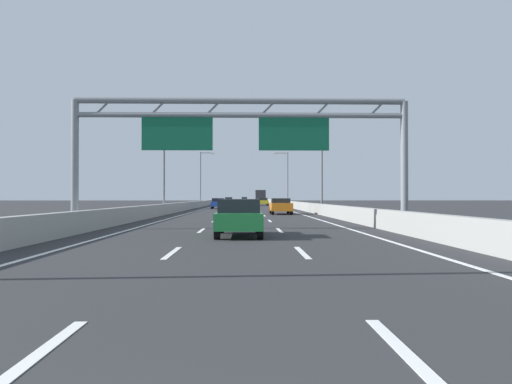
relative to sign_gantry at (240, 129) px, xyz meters
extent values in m
plane|color=#2D2D30|center=(0.06, 77.44, -4.81)|extent=(260.00, 260.00, 0.00)
cube|color=white|center=(-1.74, -19.06, -4.81)|extent=(0.16, 3.00, 0.01)
cube|color=white|center=(-1.74, -10.06, -4.81)|extent=(0.16, 3.00, 0.01)
cube|color=white|center=(-1.74, -1.06, -4.81)|extent=(0.16, 3.00, 0.01)
cube|color=white|center=(-1.74, 7.94, -4.81)|extent=(0.16, 3.00, 0.01)
cube|color=white|center=(-1.74, 16.94, -4.81)|extent=(0.16, 3.00, 0.01)
cube|color=white|center=(-1.74, 25.94, -4.81)|extent=(0.16, 3.00, 0.01)
cube|color=white|center=(-1.74, 34.94, -4.81)|extent=(0.16, 3.00, 0.01)
cube|color=white|center=(-1.74, 43.94, -4.81)|extent=(0.16, 3.00, 0.01)
cube|color=white|center=(-1.74, 52.94, -4.81)|extent=(0.16, 3.00, 0.01)
cube|color=white|center=(-1.74, 61.94, -4.81)|extent=(0.16, 3.00, 0.01)
cube|color=white|center=(-1.74, 70.94, -4.81)|extent=(0.16, 3.00, 0.01)
cube|color=white|center=(-1.74, 79.94, -4.81)|extent=(0.16, 3.00, 0.01)
cube|color=white|center=(-1.74, 88.94, -4.81)|extent=(0.16, 3.00, 0.01)
cube|color=white|center=(-1.74, 97.94, -4.81)|extent=(0.16, 3.00, 0.01)
cube|color=white|center=(-1.74, 106.94, -4.81)|extent=(0.16, 3.00, 0.01)
cube|color=white|center=(-1.74, 115.94, -4.81)|extent=(0.16, 3.00, 0.01)
cube|color=white|center=(-1.74, 124.94, -4.81)|extent=(0.16, 3.00, 0.01)
cube|color=white|center=(-1.74, 133.94, -4.81)|extent=(0.16, 3.00, 0.01)
cube|color=white|center=(1.86, -19.06, -4.81)|extent=(0.16, 3.00, 0.01)
cube|color=white|center=(1.86, -10.06, -4.81)|extent=(0.16, 3.00, 0.01)
cube|color=white|center=(1.86, -1.06, -4.81)|extent=(0.16, 3.00, 0.01)
cube|color=white|center=(1.86, 7.94, -4.81)|extent=(0.16, 3.00, 0.01)
cube|color=white|center=(1.86, 16.94, -4.81)|extent=(0.16, 3.00, 0.01)
cube|color=white|center=(1.86, 25.94, -4.81)|extent=(0.16, 3.00, 0.01)
cube|color=white|center=(1.86, 34.94, -4.81)|extent=(0.16, 3.00, 0.01)
cube|color=white|center=(1.86, 43.94, -4.81)|extent=(0.16, 3.00, 0.01)
cube|color=white|center=(1.86, 52.94, -4.81)|extent=(0.16, 3.00, 0.01)
cube|color=white|center=(1.86, 61.94, -4.81)|extent=(0.16, 3.00, 0.01)
cube|color=white|center=(1.86, 70.94, -4.81)|extent=(0.16, 3.00, 0.01)
cube|color=white|center=(1.86, 79.94, -4.81)|extent=(0.16, 3.00, 0.01)
cube|color=white|center=(1.86, 88.94, -4.81)|extent=(0.16, 3.00, 0.01)
cube|color=white|center=(1.86, 97.94, -4.81)|extent=(0.16, 3.00, 0.01)
cube|color=white|center=(1.86, 106.94, -4.81)|extent=(0.16, 3.00, 0.01)
cube|color=white|center=(1.86, 115.94, -4.81)|extent=(0.16, 3.00, 0.01)
cube|color=white|center=(1.86, 124.94, -4.81)|extent=(0.16, 3.00, 0.01)
cube|color=white|center=(1.86, 133.94, -4.81)|extent=(0.16, 3.00, 0.01)
cube|color=white|center=(-5.19, 65.44, -4.81)|extent=(0.16, 176.00, 0.01)
cube|color=white|center=(5.31, 65.44, -4.81)|extent=(0.16, 176.00, 0.01)
cube|color=#9E9E99|center=(-6.84, 87.44, -4.34)|extent=(0.45, 220.00, 0.95)
cube|color=#9E9E99|center=(6.96, 87.44, -4.34)|extent=(0.45, 220.00, 0.95)
cylinder|color=gray|center=(-7.89, 0.00, -1.71)|extent=(0.36, 0.36, 6.20)
cylinder|color=gray|center=(8.00, 0.00, -1.71)|extent=(0.36, 0.36, 6.20)
cylinder|color=gray|center=(0.06, 0.00, 1.39)|extent=(15.89, 0.32, 0.32)
cylinder|color=gray|center=(0.06, 0.00, 0.69)|extent=(15.89, 0.26, 0.26)
cylinder|color=gray|center=(-6.57, 0.00, 1.04)|extent=(0.74, 0.10, 0.74)
cylinder|color=gray|center=(-3.92, 0.00, 1.04)|extent=(0.74, 0.10, 0.74)
cylinder|color=gray|center=(-1.27, 0.00, 1.04)|extent=(0.74, 0.10, 0.74)
cylinder|color=gray|center=(1.38, 0.00, 1.04)|extent=(0.74, 0.10, 0.74)
cylinder|color=gray|center=(4.03, 0.00, 1.04)|extent=(0.74, 0.10, 0.74)
cylinder|color=gray|center=(6.68, 0.00, 1.04)|extent=(0.74, 0.10, 0.74)
cube|color=#0F5B3D|center=(-3.00, 0.00, -0.21)|extent=(3.40, 0.12, 1.60)
cube|color=#0F5B3D|center=(2.62, 0.00, -0.21)|extent=(3.40, 0.12, 1.60)
cylinder|color=slate|center=(-7.64, 24.21, -0.06)|extent=(0.20, 0.20, 9.50)
cylinder|color=slate|center=(-6.54, 24.21, 4.54)|extent=(2.20, 0.12, 0.12)
cube|color=#F2EAC6|center=(-5.44, 24.21, 4.44)|extent=(0.56, 0.28, 0.20)
cylinder|color=slate|center=(7.76, 24.21, -0.06)|extent=(0.20, 0.20, 9.50)
cylinder|color=slate|center=(6.66, 24.21, 4.54)|extent=(2.20, 0.12, 0.12)
cube|color=#F2EAC6|center=(5.56, 24.21, 4.44)|extent=(0.56, 0.28, 0.20)
cylinder|color=slate|center=(-7.64, 63.01, -0.06)|extent=(0.20, 0.20, 9.50)
cylinder|color=slate|center=(-6.54, 63.01, 4.54)|extent=(2.20, 0.12, 0.12)
cube|color=#F2EAC6|center=(-5.44, 63.01, 4.44)|extent=(0.56, 0.28, 0.20)
cylinder|color=slate|center=(7.76, 63.01, -0.06)|extent=(0.20, 0.20, 9.50)
cylinder|color=slate|center=(6.66, 63.01, 4.54)|extent=(2.20, 0.12, 0.12)
cube|color=#F2EAC6|center=(5.56, 63.01, 4.44)|extent=(0.56, 0.28, 0.20)
cube|color=#1E7A38|center=(0.03, -4.19, -4.18)|extent=(1.79, 4.26, 0.63)
cube|color=black|center=(0.03, -4.57, -3.61)|extent=(1.57, 1.96, 0.52)
cylinder|color=black|center=(-0.75, -2.62, -4.49)|extent=(0.22, 0.64, 0.64)
cylinder|color=black|center=(0.82, -2.62, -4.49)|extent=(0.22, 0.64, 0.64)
cylinder|color=black|center=(-0.75, -5.77, -4.49)|extent=(0.22, 0.64, 0.64)
cylinder|color=black|center=(0.82, -5.77, -4.49)|extent=(0.22, 0.64, 0.64)
cube|color=orange|center=(3.47, 20.56, -4.15)|extent=(1.85, 4.30, 0.69)
cube|color=black|center=(3.47, 20.79, -3.59)|extent=(1.63, 1.93, 0.42)
cylinder|color=black|center=(2.66, 22.17, -4.49)|extent=(0.22, 0.64, 0.64)
cylinder|color=black|center=(4.28, 22.17, -4.49)|extent=(0.22, 0.64, 0.64)
cylinder|color=black|center=(2.66, 18.96, -4.49)|extent=(0.22, 0.64, 0.64)
cylinder|color=black|center=(4.28, 18.96, -4.49)|extent=(0.22, 0.64, 0.64)
cube|color=#A8ADB2|center=(-3.55, 90.00, -4.14)|extent=(1.85, 4.33, 0.71)
cube|color=black|center=(-3.55, 89.37, -3.54)|extent=(1.63, 1.91, 0.50)
cylinder|color=black|center=(-4.36, 91.61, -4.49)|extent=(0.22, 0.64, 0.64)
cylinder|color=black|center=(-2.73, 91.61, -4.49)|extent=(0.22, 0.64, 0.64)
cylinder|color=black|center=(-4.36, 88.38, -4.49)|extent=(0.22, 0.64, 0.64)
cylinder|color=black|center=(-2.73, 88.38, -4.49)|extent=(0.22, 0.64, 0.64)
cube|color=#2347AD|center=(-3.31, 41.77, -4.18)|extent=(1.82, 4.39, 0.63)
cube|color=black|center=(-3.31, 41.54, -3.64)|extent=(1.60, 2.08, 0.45)
cylinder|color=black|center=(-4.10, 43.42, -4.49)|extent=(0.22, 0.64, 0.64)
cylinder|color=black|center=(-2.51, 43.42, -4.49)|extent=(0.22, 0.64, 0.64)
cylinder|color=black|center=(-4.10, 40.13, -4.49)|extent=(0.22, 0.64, 0.64)
cylinder|color=black|center=(-2.51, 40.13, -4.49)|extent=(0.22, 0.64, 0.64)
cube|color=silver|center=(-0.01, 116.62, -4.14)|extent=(1.77, 4.64, 0.71)
cube|color=black|center=(-0.01, 116.65, -3.51)|extent=(1.56, 1.90, 0.54)
cylinder|color=black|center=(-0.79, 118.39, -4.49)|extent=(0.22, 0.64, 0.64)
cylinder|color=black|center=(0.76, 118.39, -4.49)|extent=(0.22, 0.64, 0.64)
cylinder|color=black|center=(-0.79, 114.85, -4.49)|extent=(0.22, 0.64, 0.64)
cylinder|color=black|center=(0.76, 114.85, -4.49)|extent=(0.22, 0.64, 0.64)
cube|color=yellow|center=(3.50, 66.48, -4.17)|extent=(1.88, 4.69, 0.64)
cube|color=black|center=(3.50, 66.68, -3.64)|extent=(1.65, 2.02, 0.43)
cylinder|color=black|center=(2.68, 68.28, -4.49)|extent=(0.22, 0.64, 0.64)
cylinder|color=black|center=(4.33, 68.28, -4.49)|extent=(0.22, 0.64, 0.64)
cylinder|color=black|center=(2.68, 64.68, -4.49)|extent=(0.22, 0.64, 0.64)
cylinder|color=black|center=(4.33, 64.68, -4.49)|extent=(0.22, 0.64, 0.64)
cube|color=silver|center=(3.76, 94.41, -3.33)|extent=(2.30, 2.18, 2.00)
cube|color=#333338|center=(3.76, 90.42, -2.99)|extent=(2.30, 5.40, 2.68)
cylinder|color=black|center=(2.74, 94.60, -4.33)|extent=(0.28, 0.96, 0.96)
cylinder|color=black|center=(4.77, 94.60, -4.33)|extent=(0.28, 0.96, 0.96)
cylinder|color=black|center=(2.74, 89.12, -4.33)|extent=(0.28, 0.96, 0.96)
cylinder|color=black|center=(4.77, 89.12, -4.33)|extent=(0.28, 0.96, 0.96)
camera|label=1|loc=(0.28, -23.67, -3.27)|focal=34.49mm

